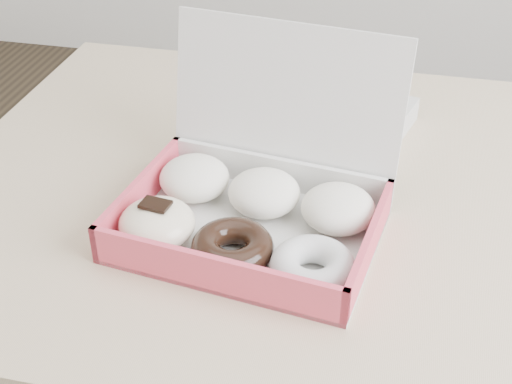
# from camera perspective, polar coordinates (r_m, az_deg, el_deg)

# --- Properties ---
(table) EXTENTS (1.20, 0.80, 0.75)m
(table) POSITION_cam_1_polar(r_m,az_deg,el_deg) (1.01, 9.22, -3.82)
(table) COLOR tan
(table) RESTS_ON ground
(donut_box) EXTENTS (0.34, 0.31, 0.22)m
(donut_box) POSITION_cam_1_polar(r_m,az_deg,el_deg) (0.87, -0.33, -1.01)
(donut_box) COLOR silver
(donut_box) RESTS_ON table
(newspapers) EXTENTS (0.27, 0.24, 0.04)m
(newspapers) POSITION_cam_1_polar(r_m,az_deg,el_deg) (1.11, 5.78, 6.00)
(newspapers) COLOR white
(newspapers) RESTS_ON table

